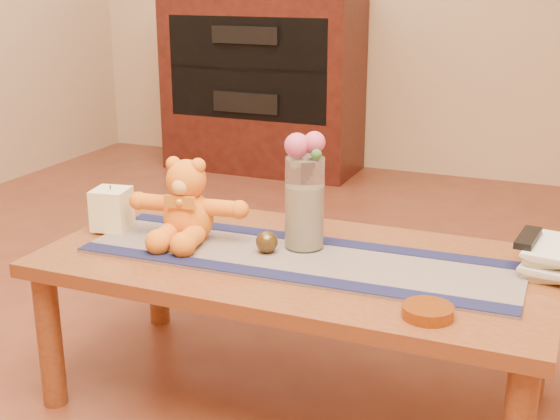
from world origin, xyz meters
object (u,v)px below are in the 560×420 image
at_px(teddy_bear, 188,201).
at_px(glass_vase, 305,203).
at_px(tv_remote, 528,238).
at_px(amber_dish, 428,312).
at_px(bronze_ball, 267,242).
at_px(pillar_candle, 112,209).
at_px(book_bottom, 526,263).

distance_m(teddy_bear, glass_vase, 0.34).
relative_size(tv_remote, amber_dish, 1.34).
xyz_separation_m(bronze_ball, tv_remote, (0.67, 0.18, 0.05)).
height_order(glass_vase, amber_dish, glass_vase).
relative_size(teddy_bear, tv_remote, 2.13).
xyz_separation_m(pillar_candle, glass_vase, (0.60, 0.07, 0.07)).
xyz_separation_m(bronze_ball, book_bottom, (0.68, 0.19, -0.03)).
bearing_deg(glass_vase, tv_remote, 9.43).
xyz_separation_m(pillar_candle, tv_remote, (1.19, 0.17, 0.02)).
height_order(pillar_candle, tv_remote, pillar_candle).
bearing_deg(book_bottom, glass_vase, -166.92).
distance_m(teddy_bear, pillar_candle, 0.26).
distance_m(glass_vase, bronze_ball, 0.15).
bearing_deg(amber_dish, tv_remote, 65.99).
bearing_deg(glass_vase, bronze_ball, -135.08).
bearing_deg(book_bottom, bronze_ball, -161.64).
bearing_deg(teddy_bear, amber_dish, -24.29).
relative_size(pillar_candle, tv_remote, 0.77).
relative_size(pillar_candle, book_bottom, 0.56).
height_order(glass_vase, bronze_ball, glass_vase).
bearing_deg(tv_remote, pillar_candle, -166.14).
bearing_deg(tv_remote, bronze_ball, -159.40).
distance_m(teddy_bear, tv_remote, 0.95).
relative_size(glass_vase, bronze_ball, 4.18).
bearing_deg(pillar_candle, tv_remote, 8.13).
relative_size(book_bottom, tv_remote, 1.39).
height_order(teddy_bear, amber_dish, teddy_bear).
bearing_deg(teddy_bear, pillar_candle, 175.66).
xyz_separation_m(bronze_ball, amber_dish, (0.50, -0.22, -0.03)).
xyz_separation_m(teddy_bear, amber_dish, (0.75, -0.24, -0.11)).
relative_size(glass_vase, book_bottom, 1.17).
height_order(bronze_ball, amber_dish, bronze_ball).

